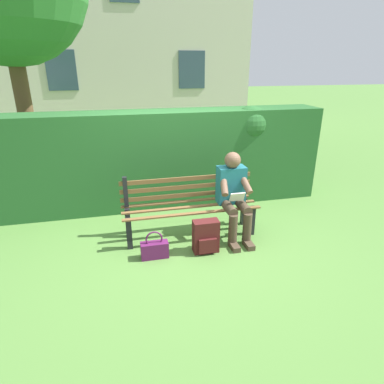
{
  "coord_description": "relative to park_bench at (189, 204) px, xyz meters",
  "views": [
    {
      "loc": [
        0.9,
        3.98,
        2.28
      ],
      "look_at": [
        0.0,
        0.1,
        0.7
      ],
      "focal_mm": 30.44,
      "sensor_mm": 36.0,
      "label": 1
    }
  ],
  "objects": [
    {
      "name": "ground",
      "position": [
        0.0,
        0.08,
        -0.45
      ],
      "size": [
        60.0,
        60.0,
        0.0
      ],
      "primitive_type": "plane",
      "color": "#517F38"
    },
    {
      "name": "park_bench",
      "position": [
        0.0,
        0.0,
        0.0
      ],
      "size": [
        1.87,
        0.48,
        0.87
      ],
      "color": "black",
      "rests_on": "ground"
    },
    {
      "name": "person_seated",
      "position": [
        -0.58,
        0.18,
        0.17
      ],
      "size": [
        0.44,
        0.73,
        1.18
      ],
      "color": "#1E6672",
      "rests_on": "ground"
    },
    {
      "name": "hedge_backdrop",
      "position": [
        0.47,
        -1.15,
        0.37
      ],
      "size": [
        5.96,
        0.71,
        1.63
      ],
      "color": "#265B28",
      "rests_on": "ground"
    },
    {
      "name": "building_facade",
      "position": [
        0.34,
        -8.81,
        3.25
      ],
      "size": [
        8.34,
        2.88,
        7.4
      ],
      "color": "beige",
      "rests_on": "ground"
    },
    {
      "name": "backpack",
      "position": [
        -0.1,
        0.54,
        -0.24
      ],
      "size": [
        0.33,
        0.24,
        0.44
      ],
      "color": "#4C1919",
      "rests_on": "ground"
    },
    {
      "name": "handbag",
      "position": [
        0.56,
        0.53,
        -0.33
      ],
      "size": [
        0.34,
        0.13,
        0.37
      ],
      "color": "#59194C",
      "rests_on": "ground"
    }
  ]
}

